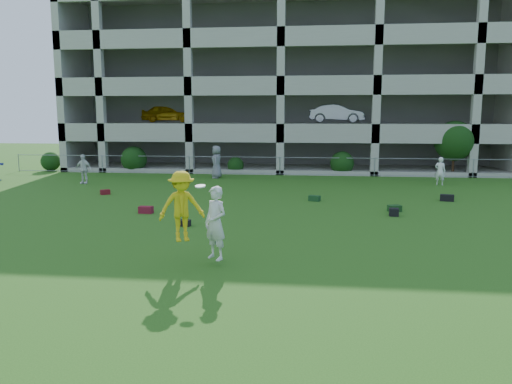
# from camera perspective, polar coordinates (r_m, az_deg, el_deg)

# --- Properties ---
(ground) EXTENTS (100.00, 100.00, 0.00)m
(ground) POSITION_cam_1_polar(r_m,az_deg,el_deg) (13.81, -2.61, -7.66)
(ground) COLOR #235114
(ground) RESTS_ON ground
(bystander_b) EXTENTS (1.03, 0.53, 1.67)m
(bystander_b) POSITION_cam_1_polar(r_m,az_deg,el_deg) (29.97, -19.12, 2.50)
(bystander_b) COLOR white
(bystander_b) RESTS_ON ground
(bystander_c) EXTENTS (0.73, 1.03, 2.00)m
(bystander_c) POSITION_cam_1_polar(r_m,az_deg,el_deg) (30.88, -4.53, 3.45)
(bystander_c) COLOR slate
(bystander_c) RESTS_ON ground
(bystander_e) EXTENTS (0.65, 0.52, 1.57)m
(bystander_e) POSITION_cam_1_polar(r_m,az_deg,el_deg) (29.52, 20.30, 2.25)
(bystander_e) COLOR white
(bystander_e) RESTS_ON ground
(bag_red_a) EXTENTS (0.56, 0.32, 0.28)m
(bag_red_a) POSITION_cam_1_polar(r_m,az_deg,el_deg) (20.43, -12.47, -2.00)
(bag_red_a) COLOR #530E15
(bag_red_a) RESTS_ON ground
(bag_black_b) EXTENTS (0.41, 0.26, 0.22)m
(bag_black_b) POSITION_cam_1_polar(r_m,az_deg,el_deg) (17.89, -8.14, -3.53)
(bag_black_b) COLOR black
(bag_black_b) RESTS_ON ground
(bag_green_c) EXTENTS (0.60, 0.52, 0.26)m
(bag_green_c) POSITION_cam_1_polar(r_m,az_deg,el_deg) (21.09, 15.55, -1.81)
(bag_green_c) COLOR #143714
(bag_green_c) RESTS_ON ground
(crate_d) EXTENTS (0.37, 0.37, 0.30)m
(crate_d) POSITION_cam_1_polar(r_m,az_deg,el_deg) (20.16, 15.48, -2.23)
(crate_d) COLOR black
(crate_d) RESTS_ON ground
(bag_black_e) EXTENTS (0.65, 0.43, 0.30)m
(bag_black_e) POSITION_cam_1_polar(r_m,az_deg,el_deg) (24.32, 20.99, -0.63)
(bag_black_e) COLOR black
(bag_black_e) RESTS_ON ground
(bag_red_f) EXTENTS (0.53, 0.49, 0.24)m
(bag_red_f) POSITION_cam_1_polar(r_m,az_deg,el_deg) (25.67, -16.86, -0.01)
(bag_red_f) COLOR #510D15
(bag_red_f) RESTS_ON ground
(bag_green_g) EXTENTS (0.57, 0.46, 0.25)m
(bag_green_g) POSITION_cam_1_polar(r_m,az_deg,el_deg) (22.90, 6.70, -0.72)
(bag_green_g) COLOR #14371B
(bag_green_g) RESTS_ON ground
(frisbee_contest) EXTENTS (2.08, 1.22, 2.28)m
(frisbee_contest) POSITION_cam_1_polar(r_m,az_deg,el_deg) (13.28, -7.44, -2.16)
(frisbee_contest) COLOR gold
(frisbee_contest) RESTS_ON ground
(parking_garage) EXTENTS (30.00, 14.00, 12.00)m
(parking_garage) POSITION_cam_1_polar(r_m,az_deg,el_deg) (40.87, 3.63, 11.84)
(parking_garage) COLOR #9E998C
(parking_garage) RESTS_ON ground
(fence) EXTENTS (36.06, 0.06, 1.20)m
(fence) POSITION_cam_1_polar(r_m,az_deg,el_deg) (32.31, 2.75, 3.02)
(fence) COLOR gray
(fence) RESTS_ON ground
(shrub_row) EXTENTS (34.38, 2.52, 3.50)m
(shrub_row) POSITION_cam_1_polar(r_m,az_deg,el_deg) (32.95, 10.86, 4.55)
(shrub_row) COLOR #163D11
(shrub_row) RESTS_ON ground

